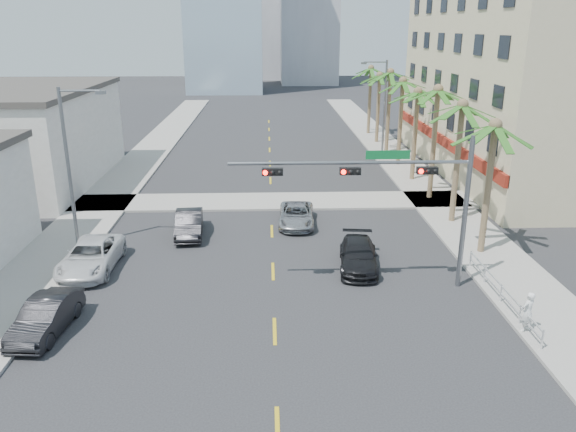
% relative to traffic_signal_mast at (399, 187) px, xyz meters
% --- Properties ---
extents(ground, '(260.00, 260.00, 0.00)m').
position_rel_traffic_signal_mast_xyz_m(ground, '(-5.78, -7.95, -5.06)').
color(ground, '#262628').
rests_on(ground, ground).
extents(sidewalk_right, '(4.00, 120.00, 0.15)m').
position_rel_traffic_signal_mast_xyz_m(sidewalk_right, '(6.22, 12.05, -4.99)').
color(sidewalk_right, gray).
rests_on(sidewalk_right, ground).
extents(sidewalk_left, '(4.00, 120.00, 0.15)m').
position_rel_traffic_signal_mast_xyz_m(sidewalk_left, '(-17.78, 12.05, -4.99)').
color(sidewalk_left, gray).
rests_on(sidewalk_left, ground).
extents(sidewalk_cross, '(80.00, 4.00, 0.15)m').
position_rel_traffic_signal_mast_xyz_m(sidewalk_cross, '(-5.78, 14.05, -4.99)').
color(sidewalk_cross, gray).
rests_on(sidewalk_cross, ground).
extents(building_right, '(15.25, 28.00, 15.00)m').
position_rel_traffic_signal_mast_xyz_m(building_right, '(16.21, 22.05, 2.43)').
color(building_right, beige).
rests_on(building_right, ground).
extents(building_left_far, '(11.00, 18.00, 7.20)m').
position_rel_traffic_signal_mast_xyz_m(building_left_far, '(-25.28, 20.05, -1.46)').
color(building_left_far, beige).
rests_on(building_left_far, ground).
extents(traffic_signal_mast, '(11.12, 0.54, 7.20)m').
position_rel_traffic_signal_mast_xyz_m(traffic_signal_mast, '(0.00, 0.00, 0.00)').
color(traffic_signal_mast, slate).
rests_on(traffic_signal_mast, ground).
extents(palm_tree_0, '(4.80, 4.80, 7.80)m').
position_rel_traffic_signal_mast_xyz_m(palm_tree_0, '(5.82, 4.05, 2.02)').
color(palm_tree_0, brown).
rests_on(palm_tree_0, ground).
extents(palm_tree_1, '(4.80, 4.80, 8.16)m').
position_rel_traffic_signal_mast_xyz_m(palm_tree_1, '(5.82, 9.25, 2.37)').
color(palm_tree_1, brown).
rests_on(palm_tree_1, ground).
extents(palm_tree_2, '(4.80, 4.80, 8.52)m').
position_rel_traffic_signal_mast_xyz_m(palm_tree_2, '(5.82, 14.45, 2.72)').
color(palm_tree_2, brown).
rests_on(palm_tree_2, ground).
extents(palm_tree_3, '(4.80, 4.80, 7.80)m').
position_rel_traffic_signal_mast_xyz_m(palm_tree_3, '(5.82, 19.65, 2.02)').
color(palm_tree_3, brown).
rests_on(palm_tree_3, ground).
extents(palm_tree_4, '(4.80, 4.80, 8.16)m').
position_rel_traffic_signal_mast_xyz_m(palm_tree_4, '(5.82, 24.85, 2.37)').
color(palm_tree_4, brown).
rests_on(palm_tree_4, ground).
extents(palm_tree_5, '(4.80, 4.80, 8.52)m').
position_rel_traffic_signal_mast_xyz_m(palm_tree_5, '(5.82, 30.05, 2.72)').
color(palm_tree_5, brown).
rests_on(palm_tree_5, ground).
extents(palm_tree_6, '(4.80, 4.80, 7.80)m').
position_rel_traffic_signal_mast_xyz_m(palm_tree_6, '(5.82, 35.25, 2.02)').
color(palm_tree_6, brown).
rests_on(palm_tree_6, ground).
extents(palm_tree_7, '(4.80, 4.80, 8.16)m').
position_rel_traffic_signal_mast_xyz_m(palm_tree_7, '(5.82, 40.45, 2.37)').
color(palm_tree_7, brown).
rests_on(palm_tree_7, ground).
extents(streetlight_left, '(2.55, 0.25, 9.00)m').
position_rel_traffic_signal_mast_xyz_m(streetlight_left, '(-16.78, 6.05, -0.00)').
color(streetlight_left, slate).
rests_on(streetlight_left, ground).
extents(streetlight_right, '(2.55, 0.25, 9.00)m').
position_rel_traffic_signal_mast_xyz_m(streetlight_right, '(5.21, 30.05, -0.00)').
color(streetlight_right, slate).
rests_on(streetlight_right, ground).
extents(guardrail, '(0.08, 8.08, 1.00)m').
position_rel_traffic_signal_mast_xyz_m(guardrail, '(4.52, -1.95, -4.39)').
color(guardrail, silver).
rests_on(guardrail, ground).
extents(car_parked_mid, '(1.96, 4.50, 1.44)m').
position_rel_traffic_signal_mast_xyz_m(car_parked_mid, '(-15.18, -3.67, -4.34)').
color(car_parked_mid, black).
rests_on(car_parked_mid, ground).
extents(car_parked_far, '(2.55, 5.44, 1.51)m').
position_rel_traffic_signal_mast_xyz_m(car_parked_far, '(-15.18, 2.63, -4.31)').
color(car_parked_far, silver).
rests_on(car_parked_far, ground).
extents(car_lane_left, '(1.93, 4.58, 1.47)m').
position_rel_traffic_signal_mast_xyz_m(car_lane_left, '(-10.78, 7.57, -4.33)').
color(car_lane_left, black).
rests_on(car_lane_left, ground).
extents(car_lane_center, '(2.44, 4.81, 1.30)m').
position_rel_traffic_signal_mast_xyz_m(car_lane_center, '(-4.21, 9.18, -4.41)').
color(car_lane_center, '#A5A6AA').
rests_on(car_lane_center, ground).
extents(car_lane_right, '(2.45, 4.91, 1.37)m').
position_rel_traffic_signal_mast_xyz_m(car_lane_right, '(-1.32, 2.36, -4.38)').
color(car_lane_right, black).
rests_on(car_lane_right, ground).
extents(pedestrian, '(0.75, 0.66, 1.73)m').
position_rel_traffic_signal_mast_xyz_m(pedestrian, '(4.52, -4.54, -4.05)').
color(pedestrian, white).
rests_on(pedestrian, sidewalk_right).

